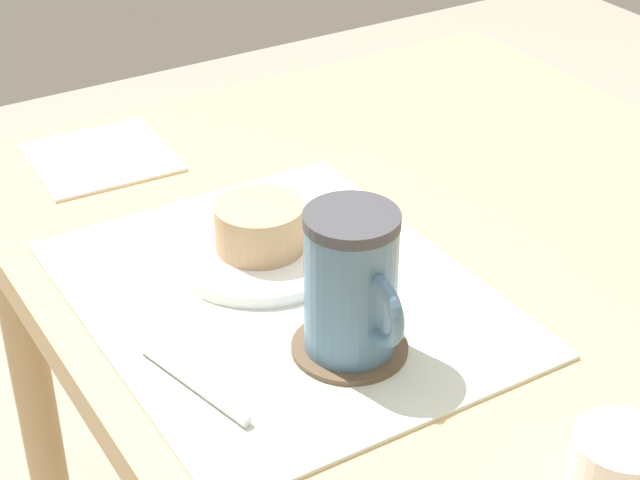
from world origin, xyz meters
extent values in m
cylinder|color=tan|center=(-0.45, -0.33, 0.34)|extent=(0.05, 0.05, 0.67)
cylinder|color=tan|center=(-0.45, 0.33, 0.34)|extent=(0.05, 0.05, 0.67)
cube|color=tan|center=(0.00, 0.00, 0.69)|extent=(1.01, 0.78, 0.04)
cylinder|color=tan|center=(-0.32, 0.44, 0.21)|extent=(0.04, 0.04, 0.43)
cube|color=silver|center=(-0.06, -0.19, 0.71)|extent=(0.41, 0.34, 0.00)
cylinder|color=white|center=(-0.12, -0.17, 0.72)|extent=(0.17, 0.17, 0.01)
cylinder|color=tan|center=(-0.12, -0.17, 0.75)|extent=(0.08, 0.08, 0.05)
cylinder|color=brown|center=(0.04, -0.18, 0.72)|extent=(0.10, 0.10, 0.00)
cylinder|color=slate|center=(0.04, -0.18, 0.78)|extent=(0.08, 0.08, 0.12)
cylinder|color=#3D3D42|center=(0.04, -0.18, 0.84)|extent=(0.08, 0.08, 0.01)
torus|color=slate|center=(0.08, -0.18, 0.78)|extent=(0.06, 0.01, 0.06)
cylinder|color=silver|center=(0.02, -0.31, 0.72)|extent=(0.13, 0.04, 0.01)
cube|color=silver|center=(-0.40, -0.23, 0.71)|extent=(0.16, 0.16, 0.00)
cylinder|color=white|center=(0.28, -0.10, 0.74)|extent=(0.07, 0.07, 0.05)
camera|label=1|loc=(0.64, -0.57, 1.26)|focal=60.00mm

